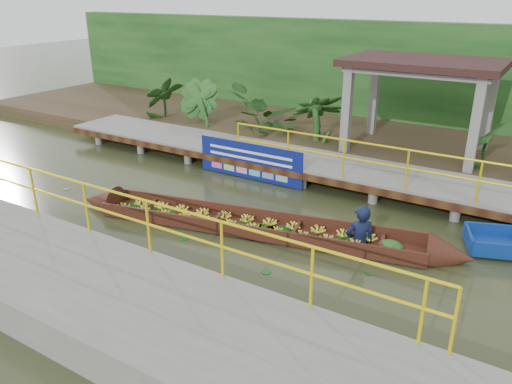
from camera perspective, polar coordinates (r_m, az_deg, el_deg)
The scene contains 9 objects.
ground at distance 12.11m, azimuth -4.70°, elevation -2.59°, with size 80.00×80.00×0.00m, color #2A3118.
land_strip at distance 18.24m, azimuth 9.35°, elevation 6.49°, with size 30.00×8.00×0.45m, color #2E2217.
far_dock at distance 14.63m, azimuth 3.24°, elevation 3.88°, with size 16.00×2.06×1.66m.
near_dock at distance 8.66m, azimuth -16.05°, elevation -12.05°, with size 18.00×2.40×1.73m.
pavilion at distance 15.69m, azimuth 18.55°, elevation 12.84°, with size 4.40×3.00×3.00m.
foliage_backdrop at distance 20.17m, azimuth 12.50°, elevation 12.91°, with size 30.00×0.80×4.00m, color #123A13.
vendor_boat at distance 11.05m, azimuth 1.83°, elevation -3.58°, with size 9.15×2.78×2.15m.
blue_banner at distance 14.11m, azimuth -0.71°, elevation 3.55°, with size 3.34×0.04×1.04m.
tropical_plants at distance 16.14m, azimuth 5.75°, elevation 8.22°, with size 14.20×1.20×1.50m.
Camera 1 is at (6.60, -8.81, 5.04)m, focal length 35.00 mm.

